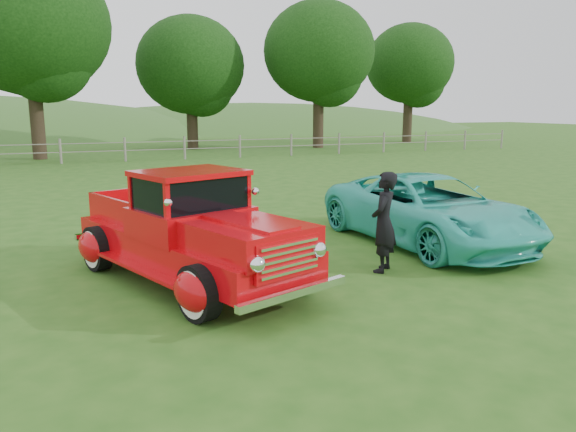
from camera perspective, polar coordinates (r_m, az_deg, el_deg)
name	(u,v)px	position (r m, az deg, el deg)	size (l,w,h in m)	color
ground	(296,298)	(8.23, 0.78, -8.33)	(140.00, 140.00, 0.00)	#265416
distant_hills	(51,173)	(67.02, -22.92, 4.01)	(116.00, 60.00, 18.00)	#315E22
fence_line	(125,149)	(29.38, -16.23, 6.51)	(48.00, 0.12, 1.20)	gray
tree_near_west	(29,23)	(32.42, -24.83, 17.33)	(8.00, 8.00, 10.42)	black
tree_near_east	(190,65)	(37.11, -9.89, 14.84)	(6.80, 6.80, 8.33)	black
tree_mid_east	(319,52)	(37.88, 3.16, 16.31)	(7.20, 7.20, 9.44)	black
tree_far_east	(410,64)	(44.90, 12.26, 14.87)	(6.60, 6.60, 8.86)	black
red_pickup	(189,233)	(8.91, -9.98, -1.67)	(3.40, 5.28, 1.78)	black
teal_sedan	(428,210)	(11.61, 14.05, 0.62)	(2.29, 4.97, 1.38)	#31C5B3
man	(384,222)	(9.46, 9.70, -0.61)	(0.62, 0.40, 1.69)	black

